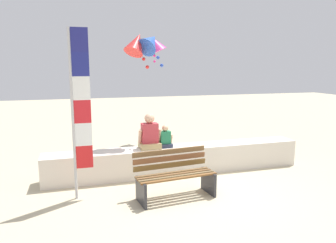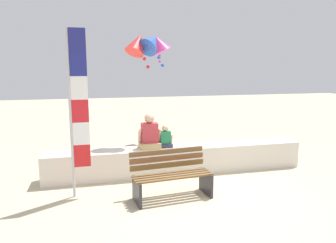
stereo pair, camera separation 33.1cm
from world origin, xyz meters
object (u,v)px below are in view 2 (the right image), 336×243
Objects in this scene: park_bench at (171,176)px; kite_red at (138,44)px; kite_blue at (152,42)px; flag_banner at (76,106)px; person_adult at (150,135)px; person_child at (165,138)px; kite_magenta at (159,44)px.

park_bench is 1.70× the size of kite_red.
kite_blue reaches higher than park_bench.
kite_red is at bearing 47.16° from flag_banner.
park_bench is at bearing -83.20° from person_adult.
park_bench is 2.99× the size of person_child.
person_child is 0.57× the size of kite_blue.
flag_banner is 2.62m from kite_blue.
kite_blue reaches higher than kite_red.
person_child is 0.55× the size of kite_magenta.
flag_banner reaches higher than person_child.
park_bench is at bearing -80.70° from kite_red.
person_child is 0.57× the size of kite_red.
person_child is at bearing 0.06° from person_adult.
flag_banner is at bearing -132.84° from kite_red.
kite_red is (1.37, 1.48, 1.23)m from flag_banner.
kite_blue is at bearing -105.71° from kite_magenta.
kite_magenta reaches higher than person_child.
person_child is (0.36, 0.00, -0.11)m from person_adult.
kite_magenta is at bearing 68.08° from kite_red.
person_adult is 0.25× the size of flag_banner.
kite_red is at bearing -174.05° from kite_blue.
kite_blue is (-0.18, 0.60, 2.19)m from person_child.
kite_blue reaches higher than person_child.
kite_magenta is (0.58, 3.30, 2.33)m from person_child.
kite_blue is (1.71, 1.51, 1.27)m from flag_banner.
person_child is at bearing 25.71° from flag_banner.
kite_blue is at bearing 106.37° from person_child.
kite_magenta reaches higher than park_bench.
person_child is 0.17× the size of flag_banner.
park_bench is 1.69× the size of kite_blue.
kite_blue is at bearing 72.89° from person_adult.
kite_red is at bearing 105.07° from person_adult.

